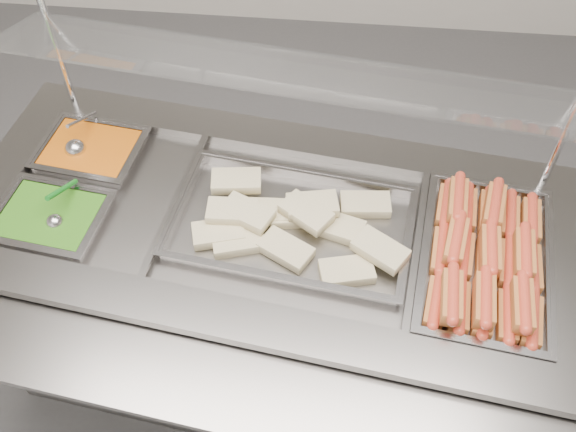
# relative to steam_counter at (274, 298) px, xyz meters

# --- Properties ---
(steam_counter) EXTENTS (1.77, 0.96, 0.81)m
(steam_counter) POSITION_rel_steam_counter_xyz_m (0.00, 0.00, 0.00)
(steam_counter) COLOR gray
(steam_counter) RESTS_ON ground
(tray_rail) EXTENTS (1.63, 0.54, 0.05)m
(tray_rail) POSITION_rel_steam_counter_xyz_m (-0.06, -0.45, 0.36)
(tray_rail) COLOR gray
(tray_rail) RESTS_ON steam_counter
(sneeze_guard) EXTENTS (1.50, 0.46, 0.39)m
(sneeze_guard) POSITION_rel_steam_counter_xyz_m (0.03, 0.19, 0.73)
(sneeze_guard) COLOR silver
(sneeze_guard) RESTS_ON steam_counter
(pan_hotdogs) EXTENTS (0.37, 0.53, 0.09)m
(pan_hotdogs) POSITION_rel_steam_counter_xyz_m (0.55, -0.08, 0.37)
(pan_hotdogs) COLOR gray
(pan_hotdogs) RESTS_ON steam_counter
(pan_wraps) EXTENTS (0.65, 0.44, 0.06)m
(pan_wraps) POSITION_rel_steam_counter_xyz_m (0.05, -0.01, 0.38)
(pan_wraps) COLOR gray
(pan_wraps) RESTS_ON steam_counter
(pan_beans) EXTENTS (0.30, 0.25, 0.09)m
(pan_beans) POSITION_rel_steam_counter_xyz_m (-0.55, 0.21, 0.37)
(pan_beans) COLOR gray
(pan_beans) RESTS_ON steam_counter
(pan_peas) EXTENTS (0.30, 0.25, 0.09)m
(pan_peas) POSITION_rel_steam_counter_xyz_m (-0.59, -0.05, 0.37)
(pan_peas) COLOR gray
(pan_peas) RESTS_ON steam_counter
(hotdogs_in_buns) EXTENTS (0.33, 0.49, 0.10)m
(hotdogs_in_buns) POSITION_rel_steam_counter_xyz_m (0.55, -0.08, 0.41)
(hotdogs_in_buns) COLOR #AA5A23
(hotdogs_in_buns) RESTS_ON pan_hotdogs
(tortilla_wraps) EXTENTS (0.57, 0.34, 0.06)m
(tortilla_wraps) POSITION_rel_steam_counter_xyz_m (0.05, -0.02, 0.41)
(tortilla_wraps) COLOR tan
(tortilla_wraps) RESTS_ON pan_wraps
(ladle) EXTENTS (0.06, 0.18, 0.13)m
(ladle) POSITION_rel_steam_counter_xyz_m (-0.59, 0.20, 0.41)
(ladle) COLOR #B9B9BE
(ladle) RESTS_ON pan_beans
(serving_spoon) EXTENTS (0.05, 0.16, 0.12)m
(serving_spoon) POSITION_rel_steam_counter_xyz_m (-0.56, -0.06, 0.41)
(serving_spoon) COLOR #B9B9BE
(serving_spoon) RESTS_ON pan_peas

